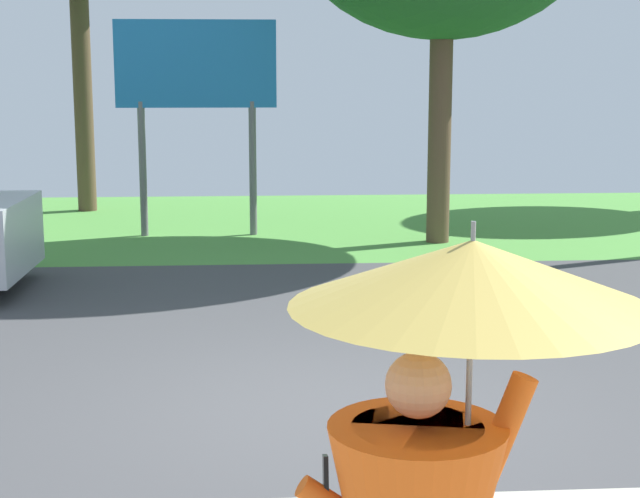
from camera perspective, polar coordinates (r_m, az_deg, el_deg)
The scene contains 2 objects.
ground_plane at distance 10.61m, azimuth -0.51°, elevation -4.28°, with size 40.00×22.00×0.20m.
roadside_billboard at distance 15.98m, azimuth -7.32°, elevation 9.88°, with size 2.60×0.12×3.50m.
Camera 1 is at (-0.60, -7.31, 2.58)m, focal length 54.24 mm.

